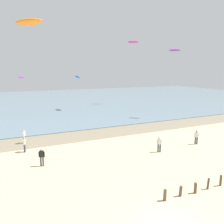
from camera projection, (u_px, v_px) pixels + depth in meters
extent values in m
cube|color=gray|center=(73.00, 137.00, 31.14)|extent=(120.00, 5.21, 0.01)
cube|color=slate|center=(35.00, 102.00, 64.57)|extent=(160.00, 70.00, 0.10)
cylinder|color=brown|center=(165.00, 195.00, 15.90)|extent=(0.24, 0.23, 0.82)
cylinder|color=brown|center=(181.00, 191.00, 16.47)|extent=(0.24, 0.22, 0.77)
cylinder|color=brown|center=(195.00, 188.00, 16.87)|extent=(0.21, 0.21, 0.79)
cylinder|color=brown|center=(208.00, 184.00, 17.43)|extent=(0.19, 0.18, 0.89)
cylinder|color=brown|center=(221.00, 180.00, 17.95)|extent=(0.17, 0.17, 0.87)
cylinder|color=#383842|center=(160.00, 148.00, 25.35)|extent=(0.16, 0.16, 0.88)
cylinder|color=#383842|center=(158.00, 148.00, 25.34)|extent=(0.16, 0.16, 0.88)
cube|color=white|center=(159.00, 142.00, 25.21)|extent=(0.42, 0.34, 0.60)
sphere|color=beige|center=(159.00, 138.00, 25.14)|extent=(0.22, 0.22, 0.22)
cylinder|color=white|center=(162.00, 142.00, 25.23)|extent=(0.09, 0.09, 0.52)
cylinder|color=white|center=(157.00, 142.00, 25.21)|extent=(0.09, 0.09, 0.52)
cylinder|color=#383842|center=(195.00, 141.00, 28.02)|extent=(0.16, 0.16, 0.88)
cylinder|color=#383842|center=(197.00, 141.00, 28.05)|extent=(0.16, 0.16, 0.88)
cube|color=white|center=(197.00, 135.00, 27.90)|extent=(0.41, 0.33, 0.60)
sphere|color=#9E7051|center=(197.00, 131.00, 27.83)|extent=(0.22, 0.22, 0.22)
cylinder|color=white|center=(195.00, 135.00, 27.89)|extent=(0.09, 0.09, 0.52)
cylinder|color=white|center=(198.00, 135.00, 27.94)|extent=(0.09, 0.09, 0.52)
cylinder|color=#383842|center=(25.00, 148.00, 25.44)|extent=(0.16, 0.16, 0.88)
cylinder|color=#383842|center=(25.00, 148.00, 25.23)|extent=(0.16, 0.16, 0.88)
cube|color=white|center=(24.00, 142.00, 25.20)|extent=(0.29, 0.40, 0.60)
sphere|color=tan|center=(24.00, 138.00, 25.13)|extent=(0.22, 0.22, 0.22)
cylinder|color=white|center=(25.00, 141.00, 25.44)|extent=(0.09, 0.09, 0.52)
cylinder|color=white|center=(24.00, 143.00, 24.98)|extent=(0.09, 0.09, 0.52)
cylinder|color=#4C4C56|center=(24.00, 140.00, 28.25)|extent=(0.16, 0.16, 0.88)
cylinder|color=#4C4C56|center=(25.00, 139.00, 28.46)|extent=(0.16, 0.16, 0.88)
cube|color=white|center=(24.00, 134.00, 28.23)|extent=(0.40, 0.42, 0.60)
sphere|color=beige|center=(24.00, 130.00, 28.15)|extent=(0.22, 0.22, 0.22)
cylinder|color=white|center=(23.00, 135.00, 28.00)|extent=(0.09, 0.09, 0.52)
cylinder|color=white|center=(25.00, 134.00, 28.46)|extent=(0.09, 0.09, 0.52)
cylinder|color=#4C4C56|center=(41.00, 161.00, 21.63)|extent=(0.16, 0.16, 0.88)
cylinder|color=#4C4C56|center=(43.00, 161.00, 21.64)|extent=(0.16, 0.16, 0.88)
cube|color=black|center=(42.00, 154.00, 21.50)|extent=(0.42, 0.34, 0.60)
sphere|color=beige|center=(41.00, 150.00, 21.43)|extent=(0.22, 0.22, 0.22)
cylinder|color=black|center=(39.00, 154.00, 21.50)|extent=(0.09, 0.09, 0.52)
cylinder|color=black|center=(44.00, 154.00, 21.52)|extent=(0.09, 0.09, 0.52)
ellipsoid|color=#2384D1|center=(78.00, 77.00, 51.11)|extent=(1.22, 3.16, 0.89)
ellipsoid|color=purple|center=(175.00, 50.00, 42.19)|extent=(2.07, 2.02, 0.47)
ellipsoid|color=orange|center=(29.00, 22.00, 17.67)|extent=(2.32, 2.49, 0.56)
ellipsoid|color=purple|center=(21.00, 77.00, 41.02)|extent=(1.50, 2.06, 0.42)
ellipsoid|color=#E54C99|center=(133.00, 42.00, 59.46)|extent=(2.95, 2.57, 0.83)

